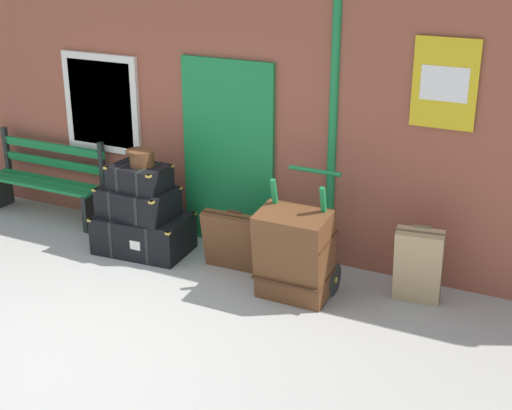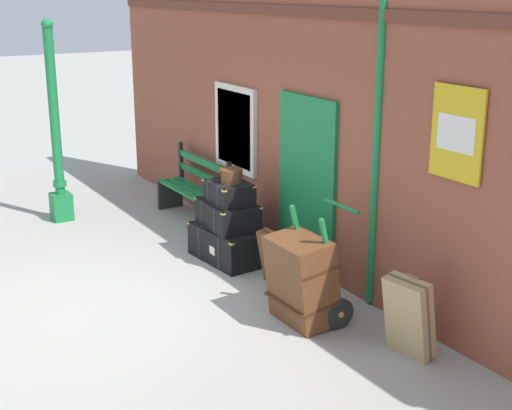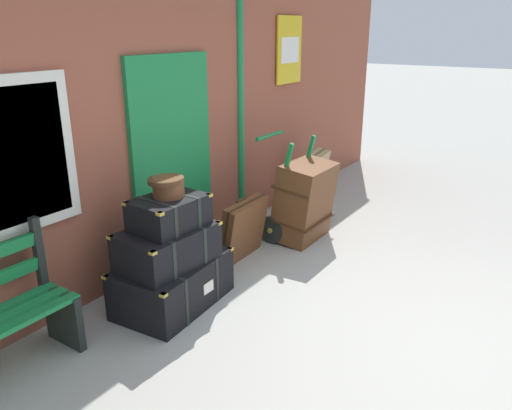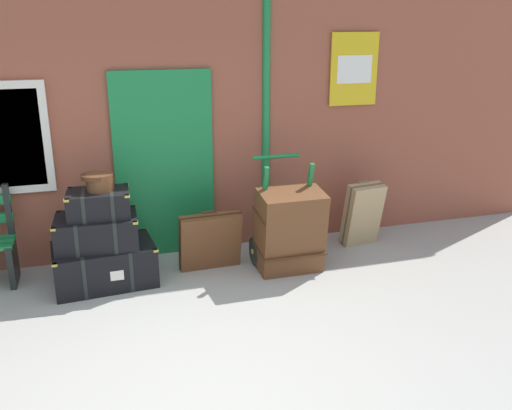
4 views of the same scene
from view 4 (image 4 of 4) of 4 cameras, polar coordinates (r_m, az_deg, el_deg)
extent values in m
plane|color=#A3A099|center=(4.53, -6.37, -16.73)|extent=(60.00, 60.00, 0.00)
cube|color=brown|center=(6.37, -11.28, 9.05)|extent=(10.40, 0.30, 3.20)
cube|color=#197A3D|center=(6.32, -9.36, 4.00)|extent=(1.10, 0.05, 2.10)
cube|color=#0F4924|center=(6.31, -9.34, 3.98)|extent=(0.06, 0.02, 2.10)
cylinder|color=#197A3D|center=(6.49, 1.03, 9.57)|extent=(0.09, 0.09, 3.14)
cube|color=gold|center=(6.82, 10.01, 13.54)|extent=(0.60, 0.02, 0.84)
cube|color=white|center=(6.81, 10.06, 13.53)|extent=(0.44, 0.01, 0.32)
cube|color=black|center=(6.29, -23.64, -5.38)|extent=(0.06, 0.40, 0.45)
cube|color=black|center=(6.31, -24.04, -0.46)|extent=(0.06, 0.06, 0.56)
cube|color=black|center=(5.97, -15.26, -5.87)|extent=(1.05, 0.72, 0.42)
cube|color=black|center=(5.95, -17.41, -6.13)|extent=(0.09, 0.65, 0.43)
cube|color=black|center=(5.99, -13.12, -5.60)|extent=(0.09, 0.65, 0.43)
cube|color=#B79338|center=(5.60, -19.96, -5.80)|extent=(0.05, 0.05, 0.02)
cube|color=#B79338|center=(5.67, -10.25, -4.61)|extent=(0.05, 0.05, 0.02)
cube|color=#B79338|center=(6.15, -20.18, -3.62)|extent=(0.05, 0.05, 0.02)
cube|color=#B79338|center=(6.22, -11.35, -2.57)|extent=(0.05, 0.05, 0.02)
cube|color=silver|center=(5.68, -15.21, -7.14)|extent=(0.36, 0.01, 0.10)
cube|color=black|center=(5.82, -15.99, -2.60)|extent=(0.83, 0.58, 0.32)
cube|color=black|center=(5.83, -17.75, -2.73)|extent=(0.06, 0.55, 0.33)
cube|color=black|center=(5.82, -14.22, -2.47)|extent=(0.06, 0.55, 0.33)
cube|color=#B79338|center=(5.57, -20.08, -2.36)|extent=(0.05, 0.05, 0.02)
cube|color=#B79338|center=(5.53, -12.26, -1.78)|extent=(0.05, 0.05, 0.02)
cube|color=#B79338|center=(6.04, -19.64, -0.72)|extent=(0.05, 0.05, 0.02)
cube|color=#B79338|center=(6.00, -12.44, -0.18)|extent=(0.05, 0.05, 0.02)
cube|color=black|center=(5.73, -15.82, 0.14)|extent=(0.62, 0.47, 0.26)
cube|color=black|center=(5.73, -17.16, 0.03)|extent=(0.06, 0.45, 0.27)
cube|color=black|center=(5.72, -14.47, 0.24)|extent=(0.06, 0.45, 0.27)
cube|color=#B79338|center=(5.52, -18.86, 0.45)|extent=(0.05, 0.05, 0.02)
cube|color=#B79338|center=(5.49, -13.06, 0.89)|extent=(0.05, 0.05, 0.02)
cube|color=#B79338|center=(5.90, -18.58, 1.61)|extent=(0.05, 0.05, 0.02)
cube|color=#B79338|center=(5.88, -13.15, 2.03)|extent=(0.05, 0.05, 0.02)
cylinder|color=brown|center=(5.69, -15.69, 2.27)|extent=(0.26, 0.26, 0.17)
cylinder|color=#432715|center=(5.67, -16.12, 2.84)|extent=(0.28, 0.28, 0.04)
cube|color=black|center=(6.12, 3.46, -6.59)|extent=(0.56, 0.28, 0.03)
cube|color=#197A3D|center=(6.00, 0.67, -1.16)|extent=(0.04, 0.33, 1.17)
cube|color=#197A3D|center=(6.16, 5.11, -0.70)|extent=(0.04, 0.33, 1.17)
cylinder|color=#197A3D|center=(6.18, 2.10, 4.99)|extent=(0.54, 0.04, 0.04)
cylinder|color=black|center=(6.19, -0.13, -4.77)|extent=(0.04, 0.32, 0.32)
cylinder|color=#B79338|center=(6.19, -0.13, -4.77)|extent=(0.07, 0.06, 0.06)
cylinder|color=black|center=(6.39, 5.39, -4.10)|extent=(0.04, 0.32, 0.32)
cylinder|color=#B79338|center=(6.39, 5.39, -4.10)|extent=(0.07, 0.06, 0.06)
cube|color=brown|center=(5.96, 3.48, -2.60)|extent=(0.68, 0.54, 0.93)
cube|color=#432715|center=(6.03, 3.44, -4.35)|extent=(0.70, 0.46, 0.08)
cube|color=#432715|center=(5.89, 3.51, -0.82)|extent=(0.70, 0.46, 0.08)
cube|color=brown|center=(6.06, -4.72, -3.71)|extent=(0.67, 0.28, 0.64)
cylinder|color=#3A2112|center=(5.96, -4.84, -0.73)|extent=(0.16, 0.03, 0.03)
cube|color=#351E10|center=(6.06, -4.72, -3.71)|extent=(0.68, 0.16, 0.63)
cube|color=tan|center=(6.79, 10.86, -0.91)|extent=(0.48, 0.37, 0.78)
cylinder|color=brown|center=(6.69, 10.97, 2.33)|extent=(0.16, 0.05, 0.03)
cube|color=brown|center=(6.79, 10.86, -0.91)|extent=(0.47, 0.23, 0.76)
camera|label=1|loc=(4.57, 84.72, 12.77)|focal=51.19mm
camera|label=2|loc=(7.69, 66.21, 13.13)|focal=51.37mm
camera|label=3|loc=(3.92, -63.72, 4.38)|focal=35.29mm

